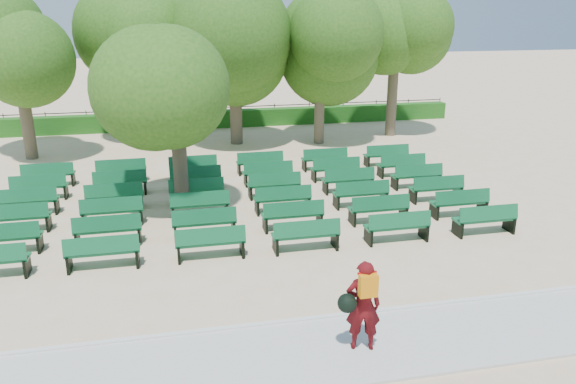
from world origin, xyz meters
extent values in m
plane|color=beige|center=(0.00, 0.00, 0.00)|extent=(120.00, 120.00, 0.00)
cube|color=beige|center=(0.00, -7.40, 0.03)|extent=(30.00, 2.20, 0.06)
cube|color=silver|center=(0.00, -6.25, 0.05)|extent=(30.00, 0.12, 0.10)
cube|color=#1E5B17|center=(0.00, 14.00, 0.45)|extent=(26.00, 0.70, 0.90)
cube|color=#0F5A31|center=(-0.76, 1.06, 0.45)|extent=(1.83, 0.60, 0.06)
cube|color=#0F5A31|center=(-0.76, 0.85, 0.70)|extent=(1.81, 0.24, 0.42)
cylinder|color=brown|center=(-2.59, 1.51, 1.36)|extent=(0.47, 0.47, 2.72)
ellipsoid|color=#316019|center=(-2.59, 1.51, 3.87)|extent=(4.18, 4.18, 3.76)
imported|color=#4E0B0E|center=(0.43, -7.44, 0.96)|extent=(0.74, 0.57, 1.80)
cube|color=orange|center=(0.43, -7.65, 1.48)|extent=(0.34, 0.17, 0.42)
sphere|color=black|center=(0.10, -7.50, 1.08)|extent=(0.36, 0.36, 0.36)
camera|label=1|loc=(-2.91, -16.17, 6.26)|focal=35.00mm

